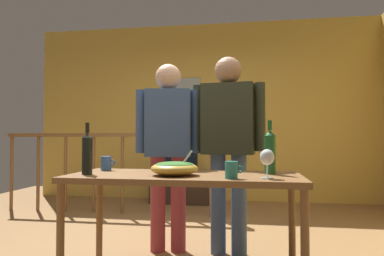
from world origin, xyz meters
name	(u,v)px	position (x,y,z in m)	size (l,w,h in m)	color
ground_plane	(163,251)	(0.00, 0.00, 0.00)	(7.17, 7.17, 0.00)	olive
back_wall	(202,112)	(0.00, 2.61, 1.41)	(5.52, 0.10, 2.83)	gold
framed_picture	(181,100)	(-0.33, 2.55, 1.61)	(0.61, 0.03, 0.69)	#8E9BA0
stair_railing	(139,163)	(-0.68, 1.40, 0.66)	(2.90, 0.10, 1.10)	brown
tv_console	(181,189)	(-0.28, 2.26, 0.21)	(0.90, 0.40, 0.42)	#38281E
flat_screen_tv	(180,160)	(-0.28, 2.23, 0.66)	(0.52, 0.12, 0.40)	black
serving_table	(185,185)	(0.30, -0.63, 0.67)	(1.57, 0.67, 0.74)	brown
salad_bowl	(174,168)	(0.25, -0.72, 0.80)	(0.31, 0.31, 0.17)	gold
wine_glass	(267,158)	(0.85, -0.80, 0.87)	(0.09, 0.09, 0.18)	silver
wine_bottle_dark	(87,153)	(-0.35, -0.75, 0.89)	(0.07, 0.07, 0.35)	black
wine_bottle_green	(270,151)	(0.88, -0.53, 0.90)	(0.08, 0.08, 0.37)	#1E5628
mug_blue	(106,163)	(-0.34, -0.46, 0.80)	(0.11, 0.08, 0.11)	#3866B2
mug_teal	(232,170)	(0.63, -0.85, 0.80)	(0.11, 0.08, 0.11)	teal
person_standing_left	(168,140)	(0.04, 0.01, 0.97)	(0.57, 0.27, 1.64)	#9E3842
person_standing_right	(228,136)	(0.57, 0.01, 1.01)	(0.62, 0.27, 1.69)	#3D5684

